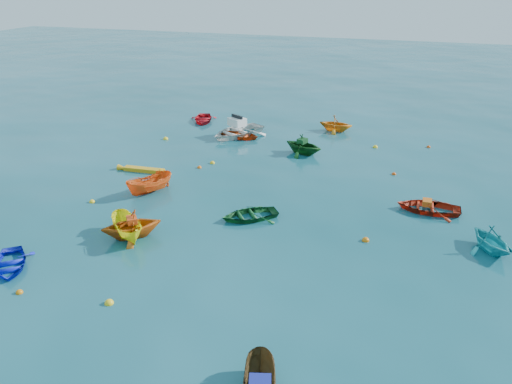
% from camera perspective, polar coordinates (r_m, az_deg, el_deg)
% --- Properties ---
extents(ground, '(160.00, 160.00, 0.00)m').
position_cam_1_polar(ground, '(24.20, -3.78, -5.44)').
color(ground, '#0A424B').
rests_on(ground, ground).
extents(dinghy_blue_sw, '(3.30, 3.42, 0.58)m').
position_cam_1_polar(dinghy_blue_sw, '(24.51, -26.25, -7.73)').
color(dinghy_blue_sw, '#1020D4').
rests_on(dinghy_blue_sw, ground).
extents(dinghy_orange_w, '(3.75, 3.69, 1.49)m').
position_cam_1_polar(dinghy_orange_w, '(25.14, -13.91, -4.96)').
color(dinghy_orange_w, orange).
rests_on(dinghy_orange_w, ground).
extents(sampan_yellow_mid, '(2.97, 2.85, 1.16)m').
position_cam_1_polar(sampan_yellow_mid, '(25.12, -14.34, -5.03)').
color(sampan_yellow_mid, yellow).
rests_on(sampan_yellow_mid, ground).
extents(dinghy_green_e, '(3.67, 3.49, 0.62)m').
position_cam_1_polar(dinghy_green_e, '(26.14, -0.75, -3.02)').
color(dinghy_green_e, '#135325').
rests_on(dinghy_green_e, ground).
extents(dinghy_cyan_se, '(3.14, 3.25, 1.31)m').
position_cam_1_polar(dinghy_cyan_se, '(25.66, 25.09, -6.05)').
color(dinghy_cyan_se, '#1CA7B0').
rests_on(dinghy_cyan_se, ground).
extents(dinghy_red_nw, '(3.20, 2.43, 0.62)m').
position_cam_1_polar(dinghy_red_nw, '(38.88, -1.81, 6.20)').
color(dinghy_red_nw, '#C53F10').
rests_on(dinghy_red_nw, ground).
extents(sampan_orange_n, '(2.40, 3.21, 1.17)m').
position_cam_1_polar(sampan_orange_n, '(29.79, -11.96, -0.05)').
color(sampan_orange_n, '#F05B16').
rests_on(sampan_orange_n, ground).
extents(dinghy_green_n, '(3.50, 3.27, 1.50)m').
position_cam_1_polar(dinghy_green_n, '(35.59, 5.40, 4.40)').
color(dinghy_green_n, '#104816').
rests_on(dinghy_green_n, ground).
extents(dinghy_red_ne, '(3.32, 2.40, 0.68)m').
position_cam_1_polar(dinghy_red_ne, '(28.47, 19.04, -2.06)').
color(dinghy_red_ne, '#A9230E').
rests_on(dinghy_red_ne, ground).
extents(dinghy_red_far, '(3.15, 3.69, 0.65)m').
position_cam_1_polar(dinghy_red_far, '(43.48, -6.07, 8.01)').
color(dinghy_red_far, red).
rests_on(dinghy_red_far, ground).
extents(dinghy_orange_far, '(2.85, 2.51, 1.40)m').
position_cam_1_polar(dinghy_orange_far, '(41.12, 9.05, 6.91)').
color(dinghy_orange_far, orange).
rests_on(dinghy_orange_far, ground).
extents(kayak_yellow, '(3.43, 0.72, 0.33)m').
position_cam_1_polar(kayak_yellow, '(32.98, -12.64, 2.29)').
color(kayak_yellow, orange).
rests_on(kayak_yellow, ground).
extents(motorboat_white, '(5.09, 5.65, 1.56)m').
position_cam_1_polar(motorboat_white, '(39.44, -2.15, 6.46)').
color(motorboat_white, white).
rests_on(motorboat_white, ground).
extents(tarp_blue_a, '(0.77, 0.67, 0.32)m').
position_cam_1_polar(tarp_blue_a, '(15.82, 0.47, -21.02)').
color(tarp_blue_a, navy).
rests_on(tarp_blue_a, sampan_brown_mid).
extents(tarp_orange_a, '(0.74, 0.76, 0.29)m').
position_cam_1_polar(tarp_orange_a, '(24.73, -14.00, -3.13)').
color(tarp_orange_a, '#DA4416').
rests_on(tarp_orange_a, dinghy_orange_w).
extents(tarp_green_b, '(0.72, 0.82, 0.33)m').
position_cam_1_polar(tarp_green_b, '(35.35, 5.32, 5.83)').
color(tarp_green_b, '#10431B').
rests_on(tarp_green_b, dinghy_green_n).
extents(tarp_orange_b, '(0.48, 0.63, 0.30)m').
position_cam_1_polar(tarp_orange_b, '(28.26, 18.97, -1.14)').
color(tarp_orange_b, '#D05C15').
rests_on(tarp_orange_b, dinghy_red_ne).
extents(buoy_or_a, '(0.29, 0.29, 0.29)m').
position_cam_1_polar(buoy_or_a, '(22.58, -25.42, -10.37)').
color(buoy_or_a, orange).
rests_on(buoy_or_a, ground).
extents(buoy_ye_a, '(0.36, 0.36, 0.36)m').
position_cam_1_polar(buoy_ye_a, '(20.71, -16.43, -12.12)').
color(buoy_ye_a, yellow).
rests_on(buoy_ye_a, ground).
extents(buoy_or_b, '(0.37, 0.37, 0.37)m').
position_cam_1_polar(buoy_or_b, '(24.61, 12.40, -5.46)').
color(buoy_or_b, orange).
rests_on(buoy_or_b, ground).
extents(buoy_ye_b, '(0.32, 0.32, 0.32)m').
position_cam_1_polar(buoy_ye_b, '(29.39, -18.22, -1.12)').
color(buoy_ye_b, yellow).
rests_on(buoy_ye_b, ground).
extents(buoy_or_c, '(0.30, 0.30, 0.30)m').
position_cam_1_polar(buoy_or_c, '(33.01, -6.49, 2.75)').
color(buoy_or_c, '#EB5D0C').
rests_on(buoy_or_c, ground).
extents(buoy_ye_c, '(0.34, 0.34, 0.34)m').
position_cam_1_polar(buoy_ye_c, '(33.72, -5.01, 3.28)').
color(buoy_ye_c, yellow).
rests_on(buoy_ye_c, ground).
extents(buoy_or_d, '(0.29, 0.29, 0.29)m').
position_cam_1_polar(buoy_or_d, '(32.92, 15.48, 1.95)').
color(buoy_or_d, '#CE430B').
rests_on(buoy_or_d, ground).
extents(buoy_ye_d, '(0.38, 0.38, 0.38)m').
position_cam_1_polar(buoy_ye_d, '(39.16, -10.29, 5.95)').
color(buoy_ye_d, yellow).
rests_on(buoy_ye_d, ground).
extents(buoy_or_e, '(0.30, 0.30, 0.30)m').
position_cam_1_polar(buoy_or_e, '(38.83, 19.11, 4.84)').
color(buoy_or_e, '#CF430B').
rests_on(buoy_or_e, ground).
extents(buoy_ye_e, '(0.36, 0.36, 0.36)m').
position_cam_1_polar(buoy_ye_e, '(37.71, 13.47, 4.97)').
color(buoy_ye_e, yellow).
rests_on(buoy_ye_e, ground).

